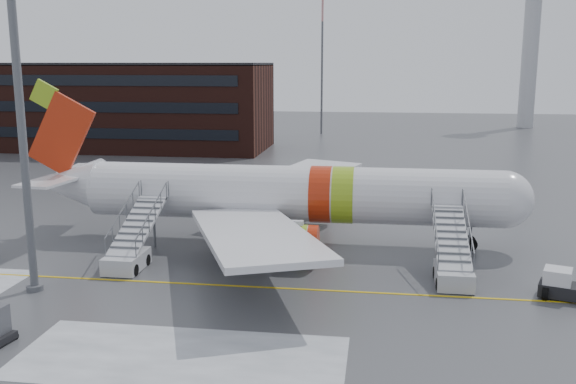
% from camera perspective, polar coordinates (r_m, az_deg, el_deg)
% --- Properties ---
extents(ground, '(260.00, 260.00, 0.00)m').
position_cam_1_polar(ground, '(36.55, 4.44, -8.24)').
color(ground, '#494C4F').
rests_on(ground, ground).
extents(airliner, '(35.03, 32.97, 11.18)m').
position_cam_1_polar(airliner, '(44.00, -0.86, -0.20)').
color(airliner, silver).
rests_on(airliner, ground).
extents(airstair_fwd, '(2.05, 7.70, 3.48)m').
position_cam_1_polar(airstair_fwd, '(37.99, 14.41, -6.12)').
color(airstair_fwd, '#A9ACB1').
rests_on(airstair_fwd, ground).
extents(airstair_aft, '(2.05, 7.70, 3.48)m').
position_cam_1_polar(airstair_aft, '(40.56, -13.80, -4.97)').
color(airstair_aft, '#B9BBC1').
rests_on(airstair_aft, ground).
extents(pushback_tug, '(3.07, 2.68, 1.57)m').
position_cam_1_polar(pushback_tug, '(37.26, 23.28, -7.65)').
color(pushback_tug, black).
rests_on(pushback_tug, ground).
extents(light_mast_near, '(1.20, 1.20, 26.21)m').
position_cam_1_polar(light_mast_near, '(36.27, -23.16, 12.52)').
color(light_mast_near, '#595B60').
rests_on(light_mast_near, ground).
extents(terminal_building, '(62.00, 16.11, 12.30)m').
position_cam_1_polar(terminal_building, '(101.17, -19.81, 7.30)').
color(terminal_building, '#3F1E16').
rests_on(terminal_building, ground).
extents(control_tower, '(6.40, 6.40, 30.00)m').
position_cam_1_polar(control_tower, '(132.51, 20.86, 13.49)').
color(control_tower, '#B2B5BA').
rests_on(control_tower, ground).
extents(light_mast_far_n, '(1.20, 1.20, 24.25)m').
position_cam_1_polar(light_mast_far_n, '(112.83, 3.05, 12.19)').
color(light_mast_far_n, '#595B60').
rests_on(light_mast_far_n, ground).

